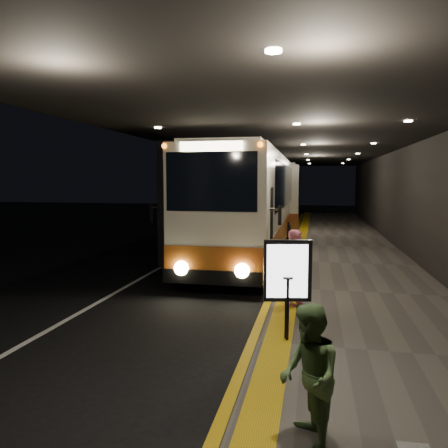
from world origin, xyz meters
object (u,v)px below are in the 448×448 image
(coach_second, at_px, (277,199))
(passenger_waiting_green, at_px, (309,376))
(stanchion_post, at_px, (288,309))
(coach_main, at_px, (249,209))
(info_sign, at_px, (287,273))
(passenger_boarding, at_px, (297,268))

(coach_second, distance_m, passenger_waiting_green, 24.53)
(stanchion_post, bearing_deg, coach_main, 102.79)
(info_sign, bearing_deg, stanchion_post, -89.98)
(coach_main, bearing_deg, stanchion_post, -77.80)
(info_sign, bearing_deg, passenger_waiting_green, -93.43)
(passenger_boarding, xyz_separation_m, passenger_waiting_green, (0.36, -5.45, -0.10))
(passenger_waiting_green, height_order, stanchion_post, passenger_waiting_green)
(passenger_boarding, xyz_separation_m, info_sign, (-0.08, -2.25, 0.35))
(info_sign, bearing_deg, coach_main, 91.64)
(passenger_waiting_green, bearing_deg, passenger_boarding, 169.22)
(passenger_waiting_green, xyz_separation_m, info_sign, (-0.43, 3.20, 0.45))
(info_sign, bearing_deg, coach_second, 84.23)
(coach_second, distance_m, stanchion_post, 21.40)
(passenger_waiting_green, xyz_separation_m, stanchion_post, (-0.42, 3.11, -0.21))
(coach_main, height_order, passenger_waiting_green, coach_main)
(coach_main, height_order, stanchion_post, coach_main)
(passenger_boarding, relative_size, passenger_waiting_green, 1.13)
(info_sign, bearing_deg, passenger_boarding, 76.86)
(passenger_waiting_green, relative_size, stanchion_post, 1.36)
(coach_second, height_order, stanchion_post, coach_second)
(coach_second, xyz_separation_m, passenger_waiting_green, (2.43, -24.39, -0.93))
(coach_second, height_order, info_sign, coach_second)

